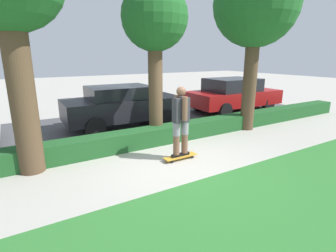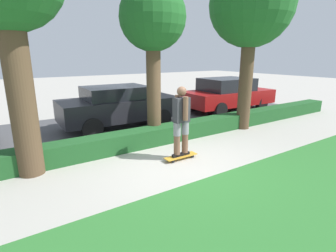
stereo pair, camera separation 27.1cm
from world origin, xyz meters
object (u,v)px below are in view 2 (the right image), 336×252
skateboard (181,156)px  parked_car_middle (119,106)px  tree_mid (153,23)px  tree_far (251,7)px  parked_car_rear (227,94)px  skater_person (181,120)px

skateboard → parked_car_middle: size_ratio=0.21×
tree_mid → tree_far: size_ratio=0.82×
skateboard → parked_car_rear: 6.73m
skateboard → tree_mid: size_ratio=0.20×
skateboard → parked_car_rear: parked_car_rear is taller
skater_person → parked_car_middle: 3.81m
tree_mid → parked_car_middle: bearing=97.5°
skater_person → parked_car_middle: skater_person is taller
tree_far → parked_car_rear: (1.87, 2.61, -3.30)m
skateboard → tree_far: 5.55m
skateboard → tree_mid: tree_mid is taller
skater_person → tree_far: (3.65, 1.18, 3.06)m
skateboard → skater_person: bearing=-116.6°
tree_mid → parked_car_rear: 6.25m
parked_car_rear → tree_far: bearing=-123.8°
skater_person → tree_far: bearing=17.9°
skater_person → parked_car_middle: bearing=90.4°
tree_far → parked_car_rear: bearing=54.3°
skateboard → skater_person: size_ratio=0.51×
parked_car_middle → skater_person: bearing=-88.3°
skateboard → parked_car_rear: size_ratio=0.20×
skateboard → tree_far: (3.65, 1.18, 4.02)m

